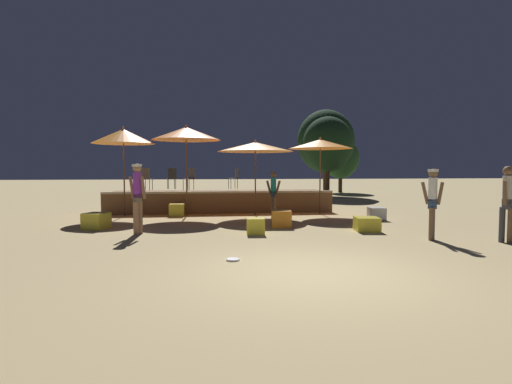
# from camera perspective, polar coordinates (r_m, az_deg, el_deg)

# --- Properties ---
(ground_plane) EXTENTS (120.00, 120.00, 0.00)m
(ground_plane) POSITION_cam_1_polar(r_m,az_deg,el_deg) (6.88, 7.87, -11.28)
(ground_plane) COLOR tan
(wooden_deck) EXTENTS (8.90, 2.54, 0.87)m
(wooden_deck) POSITION_cam_1_polar(r_m,az_deg,el_deg) (16.69, -5.22, -1.27)
(wooden_deck) COLOR brown
(wooden_deck) RESTS_ON ground
(patio_umbrella_0) EXTENTS (2.52, 2.52, 3.34)m
(patio_umbrella_0) POSITION_cam_1_polar(r_m,az_deg,el_deg) (14.99, -9.95, 8.21)
(patio_umbrella_0) COLOR brown
(patio_umbrella_0) RESTS_ON ground
(patio_umbrella_1) EXTENTS (2.83, 2.83, 2.80)m
(patio_umbrella_1) POSITION_cam_1_polar(r_m,az_deg,el_deg) (14.92, -0.09, 6.45)
(patio_umbrella_1) COLOR brown
(patio_umbrella_1) RESTS_ON ground
(patio_umbrella_2) EXTENTS (2.45, 2.45, 2.94)m
(patio_umbrella_2) POSITION_cam_1_polar(r_m,az_deg,el_deg) (15.62, 9.18, 6.77)
(patio_umbrella_2) COLOR brown
(patio_umbrella_2) RESTS_ON ground
(patio_umbrella_3) EXTENTS (2.23, 2.23, 3.26)m
(patio_umbrella_3) POSITION_cam_1_polar(r_m,az_deg,el_deg) (15.42, -18.42, 7.54)
(patio_umbrella_3) COLOR brown
(patio_umbrella_3) RESTS_ON ground
(cube_seat_0) EXTENTS (0.79, 0.79, 0.46)m
(cube_seat_0) POSITION_cam_1_polar(r_m,az_deg,el_deg) (12.41, -21.85, -3.86)
(cube_seat_0) COLOR yellow
(cube_seat_0) RESTS_ON ground
(cube_seat_1) EXTENTS (0.72, 0.72, 0.39)m
(cube_seat_1) POSITION_cam_1_polar(r_m,az_deg,el_deg) (11.56, 15.55, -4.44)
(cube_seat_1) COLOR yellow
(cube_seat_1) RESTS_ON ground
(cube_seat_2) EXTENTS (0.59, 0.59, 0.42)m
(cube_seat_2) POSITION_cam_1_polar(r_m,az_deg,el_deg) (14.15, 16.85, -2.98)
(cube_seat_2) COLOR white
(cube_seat_2) RESTS_ON ground
(cube_seat_3) EXTENTS (0.55, 0.55, 0.45)m
(cube_seat_3) POSITION_cam_1_polar(r_m,az_deg,el_deg) (14.95, -11.22, -2.52)
(cube_seat_3) COLOR yellow
(cube_seat_3) RESTS_ON ground
(cube_seat_4) EXTENTS (0.63, 0.63, 0.49)m
(cube_seat_4) POSITION_cam_1_polar(r_m,az_deg,el_deg) (11.94, 3.62, -3.82)
(cube_seat_4) COLOR orange
(cube_seat_4) RESTS_ON ground
(cube_seat_5) EXTENTS (0.50, 0.50, 0.42)m
(cube_seat_5) POSITION_cam_1_polar(r_m,az_deg,el_deg) (10.64, -0.07, -4.89)
(cube_seat_5) COLOR yellow
(cube_seat_5) RESTS_ON ground
(person_0) EXTENTS (0.52, 0.28, 1.63)m
(person_0) POSITION_cam_1_polar(r_m,az_deg,el_deg) (14.05, 2.50, -0.20)
(person_0) COLOR brown
(person_0) RESTS_ON ground
(person_1) EXTENTS (0.51, 0.33, 1.87)m
(person_1) POSITION_cam_1_polar(r_m,az_deg,el_deg) (10.99, -16.56, -0.18)
(person_1) COLOR #997051
(person_1) RESTS_ON ground
(person_2) EXTENTS (0.47, 0.36, 1.74)m
(person_2) POSITION_cam_1_polar(r_m,az_deg,el_deg) (10.57, 23.90, -1.03)
(person_2) COLOR brown
(person_2) RESTS_ON ground
(person_3) EXTENTS (0.48, 0.36, 1.80)m
(person_3) POSITION_cam_1_polar(r_m,az_deg,el_deg) (10.98, 32.23, -1.04)
(person_3) COLOR brown
(person_3) RESTS_ON ground
(bistro_chair_0) EXTENTS (0.42, 0.43, 0.90)m
(bistro_chair_0) POSITION_cam_1_polar(r_m,az_deg,el_deg) (16.64, -15.38, 2.12)
(bistro_chair_0) COLOR #47474C
(bistro_chair_0) RESTS_ON wooden_deck
(bistro_chair_1) EXTENTS (0.43, 0.43, 0.90)m
(bistro_chair_1) POSITION_cam_1_polar(r_m,az_deg,el_deg) (17.43, -3.04, 2.28)
(bistro_chair_1) COLOR #47474C
(bistro_chair_1) RESTS_ON wooden_deck
(bistro_chair_2) EXTENTS (0.48, 0.48, 0.90)m
(bistro_chair_2) POSITION_cam_1_polar(r_m,az_deg,el_deg) (16.48, -9.38, 2.18)
(bistro_chair_2) COLOR #47474C
(bistro_chair_2) RESTS_ON wooden_deck
(bistro_chair_3) EXTENTS (0.42, 0.42, 0.90)m
(bistro_chair_3) POSITION_cam_1_polar(r_m,az_deg,el_deg) (17.34, -11.94, 2.21)
(bistro_chair_3) COLOR #2D3338
(bistro_chair_3) RESTS_ON wooden_deck
(frisbee_disc) EXTENTS (0.25, 0.25, 0.03)m
(frisbee_disc) POSITION_cam_1_polar(r_m,az_deg,el_deg) (7.66, -3.33, -9.60)
(frisbee_disc) COLOR white
(frisbee_disc) RESTS_ON ground
(background_tree_0) EXTENTS (3.68, 3.68, 5.53)m
(background_tree_0) POSITION_cam_1_polar(r_m,az_deg,el_deg) (26.33, 9.92, 7.14)
(background_tree_0) COLOR #3D2B1C
(background_tree_0) RESTS_ON ground
(background_tree_1) EXTENTS (2.69, 2.69, 3.98)m
(background_tree_1) POSITION_cam_1_polar(r_m,az_deg,el_deg) (29.97, 11.99, 4.71)
(background_tree_1) COLOR #3D2B1C
(background_tree_1) RESTS_ON ground
(background_tree_2) EXTENTS (3.05, 3.05, 4.93)m
(background_tree_2) POSITION_cam_1_polar(r_m,az_deg,el_deg) (25.05, 10.21, 6.74)
(background_tree_2) COLOR #3D2B1C
(background_tree_2) RESTS_ON ground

